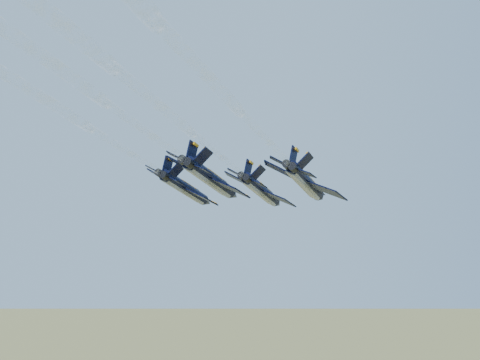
{
  "coord_description": "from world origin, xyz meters",
  "views": [
    {
      "loc": [
        2.63,
        -92.98,
        93.09
      ],
      "look_at": [
        1.71,
        5.15,
        104.92
      ],
      "focal_mm": 45.0,
      "sensor_mm": 36.0,
      "label": 1
    }
  ],
  "objects_px": {
    "jet_left": "(186,188)",
    "jet_slot": "(212,179)",
    "jet_lead": "(262,191)",
    "jet_right": "(306,182)"
  },
  "relations": [
    {
      "from": "jet_lead",
      "to": "jet_right",
      "type": "relative_size",
      "value": 1.0
    },
    {
      "from": "jet_right",
      "to": "jet_slot",
      "type": "xyz_separation_m",
      "value": [
        -14.45,
        -4.31,
        0.0
      ]
    },
    {
      "from": "jet_left",
      "to": "jet_right",
      "type": "height_order",
      "value": "same"
    },
    {
      "from": "jet_lead",
      "to": "jet_left",
      "type": "bearing_deg",
      "value": -140.55
    },
    {
      "from": "jet_slot",
      "to": "jet_right",
      "type": "bearing_deg",
      "value": 40.91
    },
    {
      "from": "jet_left",
      "to": "jet_slot",
      "type": "xyz_separation_m",
      "value": [
        5.13,
        -13.43,
        0.0
      ]
    },
    {
      "from": "jet_left",
      "to": "jet_slot",
      "type": "bearing_deg",
      "value": -44.77
    },
    {
      "from": "jet_lead",
      "to": "jet_left",
      "type": "height_order",
      "value": "same"
    },
    {
      "from": "jet_left",
      "to": "jet_slot",
      "type": "height_order",
      "value": "same"
    },
    {
      "from": "jet_left",
      "to": "jet_slot",
      "type": "relative_size",
      "value": 1.0
    }
  ]
}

